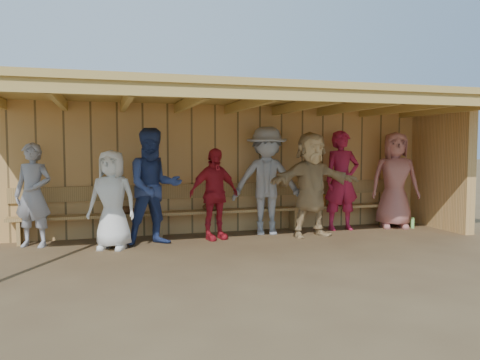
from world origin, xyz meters
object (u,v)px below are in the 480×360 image
at_px(player_f, 311,184).
at_px(player_e, 267,181).
at_px(player_b, 112,200).
at_px(player_h, 395,180).
at_px(bench, 229,205).
at_px(player_a, 33,195).
at_px(player_g, 342,180).
at_px(player_d, 214,194).
at_px(player_c, 154,187).

bearing_deg(player_f, player_e, 143.83).
distance_m(player_b, player_h, 5.49).
xyz_separation_m(player_e, player_f, (0.70, -0.42, -0.05)).
distance_m(player_f, bench, 1.60).
xyz_separation_m(player_a, player_g, (5.54, 0.00, 0.12)).
height_order(player_d, bench, player_d).
relative_size(player_g, player_h, 1.01).
distance_m(player_d, player_f, 1.77).
height_order(player_b, player_c, player_c).
bearing_deg(player_a, player_h, 22.36).
distance_m(player_a, player_h, 6.69).
distance_m(player_d, player_e, 1.08).
bearing_deg(player_a, player_c, 11.60).
xyz_separation_m(player_a, player_h, (6.68, -0.08, 0.11)).
height_order(player_g, player_h, player_g).
relative_size(player_b, player_e, 0.79).
bearing_deg(player_d, player_b, 174.22).
bearing_deg(bench, player_b, -158.77).
relative_size(player_d, bench, 0.21).
relative_size(player_g, bench, 0.25).
distance_m(player_b, player_d, 1.75).
bearing_deg(player_g, player_a, -176.26).
xyz_separation_m(player_b, player_c, (0.67, 0.14, 0.18)).
distance_m(player_e, player_g, 1.55).
height_order(player_a, player_d, player_a).
relative_size(player_b, bench, 0.21).
distance_m(player_e, player_f, 0.82).
bearing_deg(player_f, player_b, 176.22).
height_order(player_e, player_h, player_e).
bearing_deg(player_d, player_e, -4.71).
height_order(player_c, player_d, player_c).
bearing_deg(bench, player_c, -154.77).
bearing_deg(player_a, bench, 28.23).
relative_size(player_f, player_h, 0.99).
bearing_deg(player_d, player_h, -13.32).
relative_size(player_a, player_c, 0.88).
bearing_deg(player_e, player_d, -155.91).
xyz_separation_m(player_g, player_h, (1.14, -0.08, -0.01)).
bearing_deg(player_f, bench, 145.83).
bearing_deg(player_h, player_b, -155.19).
xyz_separation_m(player_c, bench, (1.46, 0.69, -0.44)).
relative_size(player_a, player_b, 1.07).
distance_m(player_c, player_e, 2.13).
relative_size(player_a, player_h, 0.88).
distance_m(player_a, player_b, 1.33).
height_order(player_c, player_h, player_c).
height_order(player_c, player_f, player_c).
relative_size(player_a, player_g, 0.87).
bearing_deg(player_c, player_b, -177.14).
bearing_deg(player_c, player_e, 0.78).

